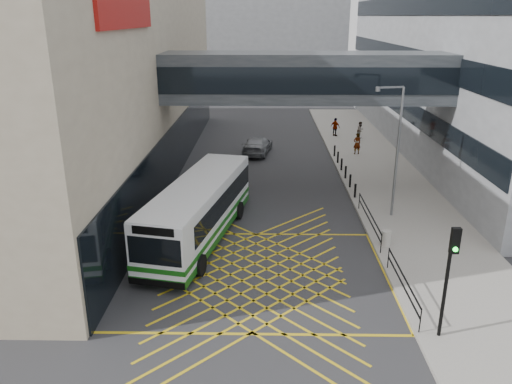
{
  "coord_description": "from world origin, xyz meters",
  "views": [
    {
      "loc": [
        0.41,
        -20.18,
        11.16
      ],
      "look_at": [
        0.0,
        4.0,
        2.6
      ],
      "focal_mm": 35.0,
      "sensor_mm": 36.0,
      "label": 1
    }
  ],
  "objects_px": {
    "car_dark": "(228,163)",
    "car_silver": "(257,145)",
    "traffic_light": "(450,267)",
    "pedestrian_c": "(335,127)",
    "car_white": "(206,214)",
    "pedestrian_a": "(357,144)",
    "bus": "(200,209)",
    "street_lamp": "(395,144)",
    "litter_bin": "(386,238)",
    "pedestrian_b": "(360,130)"
  },
  "relations": [
    {
      "from": "litter_bin",
      "to": "pedestrian_c",
      "type": "bearing_deg",
      "value": 88.45
    },
    {
      "from": "bus",
      "to": "litter_bin",
      "type": "relative_size",
      "value": 14.3
    },
    {
      "from": "street_lamp",
      "to": "pedestrian_a",
      "type": "height_order",
      "value": "street_lamp"
    },
    {
      "from": "street_lamp",
      "to": "pedestrian_c",
      "type": "bearing_deg",
      "value": 78.49
    },
    {
      "from": "car_dark",
      "to": "car_silver",
      "type": "distance_m",
      "value": 5.83
    },
    {
      "from": "traffic_light",
      "to": "pedestrian_c",
      "type": "height_order",
      "value": "traffic_light"
    },
    {
      "from": "pedestrian_a",
      "to": "pedestrian_c",
      "type": "height_order",
      "value": "pedestrian_a"
    },
    {
      "from": "pedestrian_a",
      "to": "street_lamp",
      "type": "bearing_deg",
      "value": 73.51
    },
    {
      "from": "car_silver",
      "to": "pedestrian_a",
      "type": "bearing_deg",
      "value": -174.85
    },
    {
      "from": "traffic_light",
      "to": "litter_bin",
      "type": "distance_m",
      "value": 8.04
    },
    {
      "from": "car_white",
      "to": "street_lamp",
      "type": "xyz_separation_m",
      "value": [
        10.53,
        1.47,
        3.63
      ]
    },
    {
      "from": "car_white",
      "to": "pedestrian_b",
      "type": "xyz_separation_m",
      "value": [
        12.31,
        20.83,
        0.19
      ]
    },
    {
      "from": "car_dark",
      "to": "street_lamp",
      "type": "height_order",
      "value": "street_lamp"
    },
    {
      "from": "car_white",
      "to": "pedestrian_c",
      "type": "bearing_deg",
      "value": -106.38
    },
    {
      "from": "traffic_light",
      "to": "litter_bin",
      "type": "height_order",
      "value": "traffic_light"
    },
    {
      "from": "pedestrian_a",
      "to": "pedestrian_b",
      "type": "xyz_separation_m",
      "value": [
        1.29,
        5.62,
        -0.09
      ]
    },
    {
      "from": "pedestrian_b",
      "to": "pedestrian_c",
      "type": "relative_size",
      "value": 0.92
    },
    {
      "from": "car_silver",
      "to": "litter_bin",
      "type": "bearing_deg",
      "value": 119.61
    },
    {
      "from": "traffic_light",
      "to": "litter_bin",
      "type": "bearing_deg",
      "value": 90.84
    },
    {
      "from": "bus",
      "to": "pedestrian_c",
      "type": "xyz_separation_m",
      "value": [
        10.19,
        23.47,
        -0.67
      ]
    },
    {
      "from": "pedestrian_b",
      "to": "car_white",
      "type": "bearing_deg",
      "value": -163.77
    },
    {
      "from": "pedestrian_b",
      "to": "car_silver",
      "type": "bearing_deg",
      "value": 164.14
    },
    {
      "from": "car_dark",
      "to": "litter_bin",
      "type": "xyz_separation_m",
      "value": [
        8.91,
        -13.01,
        -0.11
      ]
    },
    {
      "from": "car_silver",
      "to": "traffic_light",
      "type": "distance_m",
      "value": 27.11
    },
    {
      "from": "bus",
      "to": "car_white",
      "type": "xyz_separation_m",
      "value": [
        0.1,
        1.6,
        -0.92
      ]
    },
    {
      "from": "traffic_light",
      "to": "litter_bin",
      "type": "xyz_separation_m",
      "value": [
        -0.23,
        7.66,
        -2.43
      ]
    },
    {
      "from": "car_dark",
      "to": "pedestrian_a",
      "type": "relative_size",
      "value": 2.43
    },
    {
      "from": "car_dark",
      "to": "pedestrian_b",
      "type": "relative_size",
      "value": 2.7
    },
    {
      "from": "bus",
      "to": "pedestrian_a",
      "type": "relative_size",
      "value": 6.5
    },
    {
      "from": "traffic_light",
      "to": "pedestrian_c",
      "type": "bearing_deg",
      "value": 88.36
    },
    {
      "from": "car_white",
      "to": "pedestrian_a",
      "type": "distance_m",
      "value": 18.78
    },
    {
      "from": "bus",
      "to": "traffic_light",
      "type": "relative_size",
      "value": 2.66
    },
    {
      "from": "bus",
      "to": "pedestrian_b",
      "type": "distance_m",
      "value": 25.64
    },
    {
      "from": "car_dark",
      "to": "car_silver",
      "type": "height_order",
      "value": "car_silver"
    },
    {
      "from": "traffic_light",
      "to": "pedestrian_c",
      "type": "distance_m",
      "value": 32.2
    },
    {
      "from": "bus",
      "to": "street_lamp",
      "type": "bearing_deg",
      "value": 27.9
    },
    {
      "from": "traffic_light",
      "to": "pedestrian_a",
      "type": "distance_m",
      "value": 25.58
    },
    {
      "from": "litter_bin",
      "to": "pedestrian_c",
      "type": "distance_m",
      "value": 24.49
    },
    {
      "from": "car_white",
      "to": "pedestrian_b",
      "type": "bearing_deg",
      "value": -112.22
    },
    {
      "from": "bus",
      "to": "traffic_light",
      "type": "height_order",
      "value": "traffic_light"
    },
    {
      "from": "car_silver",
      "to": "pedestrian_c",
      "type": "height_order",
      "value": "pedestrian_c"
    },
    {
      "from": "car_white",
      "to": "car_silver",
      "type": "bearing_deg",
      "value": -91.11
    },
    {
      "from": "street_lamp",
      "to": "litter_bin",
      "type": "relative_size",
      "value": 9.2
    },
    {
      "from": "bus",
      "to": "pedestrian_a",
      "type": "bearing_deg",
      "value": 68.3
    },
    {
      "from": "street_lamp",
      "to": "pedestrian_b",
      "type": "height_order",
      "value": "street_lamp"
    },
    {
      "from": "bus",
      "to": "car_dark",
      "type": "distance_m",
      "value": 12.06
    },
    {
      "from": "car_white",
      "to": "pedestrian_b",
      "type": "relative_size",
      "value": 3.02
    },
    {
      "from": "car_silver",
      "to": "street_lamp",
      "type": "bearing_deg",
      "value": 128.21
    },
    {
      "from": "car_dark",
      "to": "traffic_light",
      "type": "height_order",
      "value": "traffic_light"
    },
    {
      "from": "bus",
      "to": "pedestrian_a",
      "type": "xyz_separation_m",
      "value": [
        11.12,
        16.8,
        -0.65
      ]
    }
  ]
}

